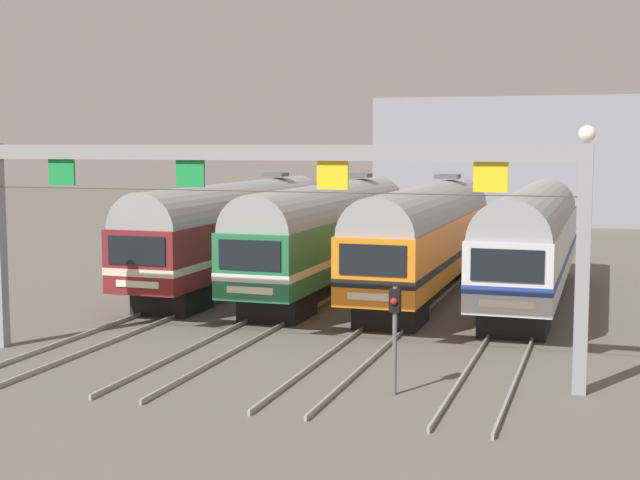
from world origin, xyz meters
TOP-DOWN VIEW (x-y plane):
  - ground_plane at (0.00, 0.00)m, footprint 160.00×160.00m
  - track_bed at (0.00, 17.00)m, footprint 14.57×70.00m
  - commuter_train_maroon at (-6.53, -0.00)m, footprint 2.88×18.06m
  - commuter_train_green at (-2.18, -0.00)m, footprint 2.88×18.06m
  - commuter_train_orange at (2.18, -0.00)m, footprint 2.88×18.06m
  - commuter_train_silver at (6.53, -0.01)m, footprint 2.88×18.06m
  - catenary_gantry at (0.00, -13.50)m, footprint 18.31×0.44m
  - yard_signal_mast at (4.36, -15.10)m, footprint 0.28×0.35m
  - maintenance_building at (1.29, 39.94)m, footprint 21.08×10.00m

SIDE VIEW (x-z plane):
  - ground_plane at x=0.00m, z-range 0.00..0.00m
  - track_bed at x=0.00m, z-range 0.00..0.15m
  - yard_signal_mast at x=4.36m, z-range 0.57..3.41m
  - commuter_train_silver at x=6.53m, z-range 0.30..5.07m
  - commuter_train_maroon at x=-6.53m, z-range 0.16..5.21m
  - commuter_train_green at x=-2.18m, z-range 0.16..5.21m
  - commuter_train_orange at x=2.18m, z-range 0.16..5.21m
  - maintenance_building at x=1.29m, z-range 0.00..10.19m
  - catenary_gantry at x=0.00m, z-range 1.65..8.62m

